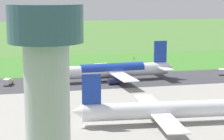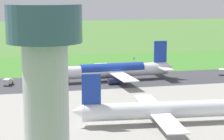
{
  "view_description": "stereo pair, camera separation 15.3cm",
  "coord_description": "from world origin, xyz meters",
  "px_view_note": "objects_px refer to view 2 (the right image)",
  "views": [
    {
      "loc": [
        44.15,
        173.42,
        35.54
      ],
      "look_at": [
        2.09,
        0.0,
        4.5
      ],
      "focal_mm": 71.24,
      "sensor_mm": 36.0,
      "label": 1
    },
    {
      "loc": [
        44.0,
        173.46,
        35.54
      ],
      "look_at": [
        2.09,
        0.0,
        4.5
      ],
      "focal_mm": 71.24,
      "sensor_mm": 36.0,
      "label": 2
    }
  ],
  "objects_px": {
    "no_stopping_sign": "(134,60)",
    "traffic_cone_orange": "(125,65)",
    "service_truck_baggage": "(222,72)",
    "service_truck_fuel": "(8,82)",
    "airliner_main": "(113,70)",
    "airliner_parked_mid": "(160,110)",
    "service_car_followme": "(60,99)"
  },
  "relations": [
    {
      "from": "airliner_parked_mid",
      "to": "service_truck_baggage",
      "type": "xyz_separation_m",
      "value": [
        -51.47,
        -63.95,
        -2.52
      ]
    },
    {
      "from": "service_truck_baggage",
      "to": "service_truck_fuel",
      "type": "xyz_separation_m",
      "value": [
        91.71,
        1.14,
        0.0
      ]
    },
    {
      "from": "airliner_parked_mid",
      "to": "traffic_cone_orange",
      "type": "xyz_separation_m",
      "value": [
        -16.78,
        -98.88,
        -3.65
      ]
    },
    {
      "from": "airliner_parked_mid",
      "to": "traffic_cone_orange",
      "type": "distance_m",
      "value": 100.36
    },
    {
      "from": "service_car_followme",
      "to": "service_truck_fuel",
      "type": "xyz_separation_m",
      "value": [
        16.57,
        -31.01,
        0.56
      ]
    },
    {
      "from": "airliner_main",
      "to": "service_car_followme",
      "type": "xyz_separation_m",
      "value": [
        25.41,
        30.11,
        -3.51
      ]
    },
    {
      "from": "traffic_cone_orange",
      "to": "airliner_parked_mid",
      "type": "bearing_deg",
      "value": 80.37
    },
    {
      "from": "airliner_parked_mid",
      "to": "service_truck_baggage",
      "type": "distance_m",
      "value": 82.12
    },
    {
      "from": "service_truck_fuel",
      "to": "traffic_cone_orange",
      "type": "bearing_deg",
      "value": -147.69
    },
    {
      "from": "no_stopping_sign",
      "to": "airliner_main",
      "type": "bearing_deg",
      "value": 63.0
    },
    {
      "from": "airliner_parked_mid",
      "to": "service_truck_baggage",
      "type": "height_order",
      "value": "airliner_parked_mid"
    },
    {
      "from": "airliner_main",
      "to": "no_stopping_sign",
      "type": "distance_m",
      "value": 47.07
    },
    {
      "from": "airliner_main",
      "to": "airliner_parked_mid",
      "type": "height_order",
      "value": "airliner_main"
    },
    {
      "from": "service_truck_baggage",
      "to": "service_truck_fuel",
      "type": "height_order",
      "value": "same"
    },
    {
      "from": "service_truck_baggage",
      "to": "traffic_cone_orange",
      "type": "relative_size",
      "value": 11.19
    },
    {
      "from": "airliner_main",
      "to": "service_car_followme",
      "type": "distance_m",
      "value": 39.55
    },
    {
      "from": "service_truck_baggage",
      "to": "no_stopping_sign",
      "type": "xyz_separation_m",
      "value": [
        28.4,
        -39.85,
        0.34
      ]
    },
    {
      "from": "airliner_main",
      "to": "traffic_cone_orange",
      "type": "bearing_deg",
      "value": -112.16
    },
    {
      "from": "airliner_parked_mid",
      "to": "service_truck_baggage",
      "type": "bearing_deg",
      "value": -128.83
    },
    {
      "from": "airliner_main",
      "to": "no_stopping_sign",
      "type": "height_order",
      "value": "airliner_main"
    },
    {
      "from": "no_stopping_sign",
      "to": "traffic_cone_orange",
      "type": "relative_size",
      "value": 5.38
    },
    {
      "from": "traffic_cone_orange",
      "to": "service_truck_baggage",
      "type": "bearing_deg",
      "value": 134.8
    },
    {
      "from": "service_truck_baggage",
      "to": "service_car_followme",
      "type": "height_order",
      "value": "service_truck_baggage"
    },
    {
      "from": "traffic_cone_orange",
      "to": "no_stopping_sign",
      "type": "bearing_deg",
      "value": -141.95
    },
    {
      "from": "service_car_followme",
      "to": "service_truck_fuel",
      "type": "height_order",
      "value": "service_truck_fuel"
    },
    {
      "from": "service_truck_baggage",
      "to": "service_truck_fuel",
      "type": "relative_size",
      "value": 0.99
    },
    {
      "from": "airliner_parked_mid",
      "to": "no_stopping_sign",
      "type": "height_order",
      "value": "airliner_parked_mid"
    },
    {
      "from": "airliner_main",
      "to": "service_truck_baggage",
      "type": "xyz_separation_m",
      "value": [
        -49.73,
        -2.03,
        -2.95
      ]
    },
    {
      "from": "service_truck_baggage",
      "to": "service_car_followme",
      "type": "xyz_separation_m",
      "value": [
        75.14,
        32.14,
        -0.56
      ]
    },
    {
      "from": "service_truck_baggage",
      "to": "traffic_cone_orange",
      "type": "height_order",
      "value": "service_truck_baggage"
    },
    {
      "from": "service_truck_baggage",
      "to": "traffic_cone_orange",
      "type": "xyz_separation_m",
      "value": [
        34.68,
        -34.93,
        -1.13
      ]
    },
    {
      "from": "airliner_parked_mid",
      "to": "service_truck_baggage",
      "type": "relative_size",
      "value": 8.0
    }
  ]
}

